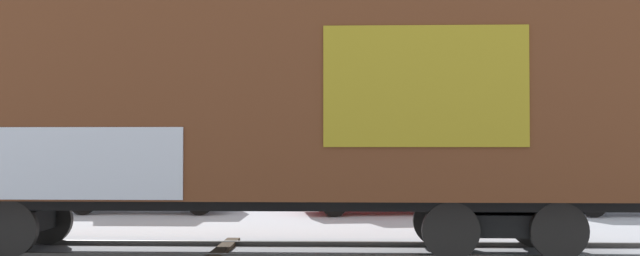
{
  "coord_description": "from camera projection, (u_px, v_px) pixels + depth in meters",
  "views": [
    {
      "loc": [
        1.36,
        -12.06,
        1.85
      ],
      "look_at": [
        1.15,
        1.79,
        2.14
      ],
      "focal_mm": 39.78,
      "sensor_mm": 36.0,
      "label": 1
    }
  ],
  "objects": [
    {
      "name": "track",
      "position": [
        222.0,
        249.0,
        12.05
      ],
      "size": [
        60.02,
        3.48,
        0.08
      ],
      "color": "#4C4742",
      "rests_on": "ground_plane"
    },
    {
      "name": "freight_car",
      "position": [
        235.0,
        103.0,
        12.09
      ],
      "size": [
        13.98,
        3.1,
        4.52
      ],
      "color": "brown",
      "rests_on": "ground_plane"
    },
    {
      "name": "hillside",
      "position": [
        318.0,
        104.0,
        80.77
      ],
      "size": [
        145.15,
        31.34,
        16.52
      ],
      "color": "silver",
      "rests_on": "ground_plane"
    },
    {
      "name": "parked_car_silver",
      "position": [
        149.0,
        181.0,
        19.02
      ],
      "size": [
        4.49,
        2.0,
        1.64
      ],
      "color": "#B7BABF",
      "rests_on": "ground_plane"
    },
    {
      "name": "flagpole",
      "position": [
        66.0,
        28.0,
        23.0
      ],
      "size": [
        1.07,
        1.22,
        8.82
      ],
      "color": "silver",
      "rests_on": "ground_plane"
    },
    {
      "name": "ground_plane",
      "position": [
        251.0,
        252.0,
        12.04
      ],
      "size": [
        260.0,
        260.0,
        0.0
      ],
      "primitive_type": "plane",
      "color": "#B2B5BC"
    },
    {
      "name": "parked_car_red",
      "position": [
        387.0,
        182.0,
        18.78
      ],
      "size": [
        4.75,
        2.46,
        1.6
      ],
      "color": "#B21E1E",
      "rests_on": "ground_plane"
    }
  ]
}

